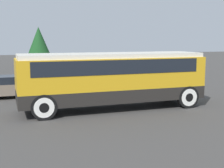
{
  "coord_description": "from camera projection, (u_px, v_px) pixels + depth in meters",
  "views": [
    {
      "loc": [
        -5.34,
        -15.19,
        3.65
      ],
      "look_at": [
        0.0,
        0.0,
        1.32
      ],
      "focal_mm": 50.0,
      "sensor_mm": 36.0,
      "label": 1
    }
  ],
  "objects": [
    {
      "name": "parked_car_near",
      "position": [
        9.0,
        87.0,
        19.56
      ],
      "size": [
        4.03,
        1.93,
        1.36
      ],
      "color": "#7A6B5B",
      "rests_on": "ground_plane"
    },
    {
      "name": "parked_car_mid",
      "position": [
        128.0,
        77.0,
        24.42
      ],
      "size": [
        4.62,
        1.96,
        1.41
      ],
      "color": "silver",
      "rests_on": "ground_plane"
    },
    {
      "name": "tour_bus",
      "position": [
        114.0,
        75.0,
        16.24
      ],
      "size": [
        9.65,
        2.67,
        2.93
      ],
      "color": "black",
      "rests_on": "ground_plane"
    },
    {
      "name": "tree_left",
      "position": [
        39.0,
        40.0,
        36.27
      ],
      "size": [
        2.49,
        2.49,
        5.04
      ],
      "color": "brown",
      "rests_on": "ground_plane"
    },
    {
      "name": "ground_plane",
      "position": [
        112.0,
        109.0,
        16.46
      ],
      "size": [
        120.0,
        120.0,
        0.0
      ],
      "primitive_type": "plane",
      "color": "#423F3D"
    }
  ]
}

